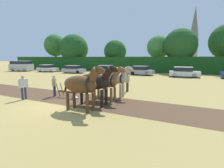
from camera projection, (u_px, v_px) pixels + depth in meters
name	position (u px, v px, depth m)	size (l,w,h in m)	color
ground_plane	(55.00, 106.00, 10.64)	(240.00, 240.00, 0.00)	#A88E4C
plowed_furrow_strip	(61.00, 97.00, 13.13)	(22.76, 3.48, 0.01)	brown
hedgerow	(143.00, 64.00, 34.56)	(65.57, 1.36, 3.07)	#194719
tree_far_left	(55.00, 45.00, 45.34)	(5.62, 5.62, 8.83)	#4C3823
tree_left	(74.00, 49.00, 41.66)	(6.71, 6.71, 8.35)	brown
tree_center_left	(115.00, 51.00, 39.40)	(5.02, 5.02, 6.78)	#4C3823
tree_center	(158.00, 47.00, 35.86)	(4.68, 4.68, 7.38)	#4C3823
tree_center_right	(180.00, 45.00, 32.72)	(6.12, 6.12, 8.29)	brown
church_spire	(194.00, 36.00, 54.92)	(2.86, 2.86, 18.59)	gray
draft_horse_lead_left	(82.00, 84.00, 9.52)	(2.78, 1.22, 2.57)	#513319
draft_horse_lead_right	(95.00, 82.00, 10.71)	(2.96, 1.24, 2.56)	black
draft_horse_trail_left	(106.00, 81.00, 11.92)	(2.75, 1.17, 2.43)	brown
draft_horse_trail_right	(115.00, 79.00, 13.11)	(2.84, 1.10, 2.38)	#B2A38E
plow	(69.00, 94.00, 12.70)	(1.82, 0.52, 1.13)	#4C331E
farmer_at_plow	(54.00, 84.00, 13.16)	(0.38, 0.60, 1.62)	#28334C
farmer_beside_team	(127.00, 81.00, 14.90)	(0.41, 0.64, 1.64)	#38332D
farmer_onlooker_left	(23.00, 85.00, 12.18)	(0.34, 0.65, 1.70)	#28334C
parked_van	(21.00, 66.00, 37.58)	(5.00, 2.78, 2.19)	#BCBCC1
parked_car_left	(47.00, 68.00, 35.77)	(4.24, 2.19, 1.46)	silver
parked_car_center_left	(74.00, 69.00, 32.85)	(4.29, 1.74, 1.43)	#A8A8B2
parked_car_center	(106.00, 70.00, 30.78)	(3.99, 2.24, 1.55)	#9E9EA8
parked_car_center_right	(141.00, 71.00, 29.21)	(4.30, 2.38, 1.51)	#9E9EA8
parked_car_right	(184.00, 72.00, 26.11)	(4.30, 1.82, 1.53)	silver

